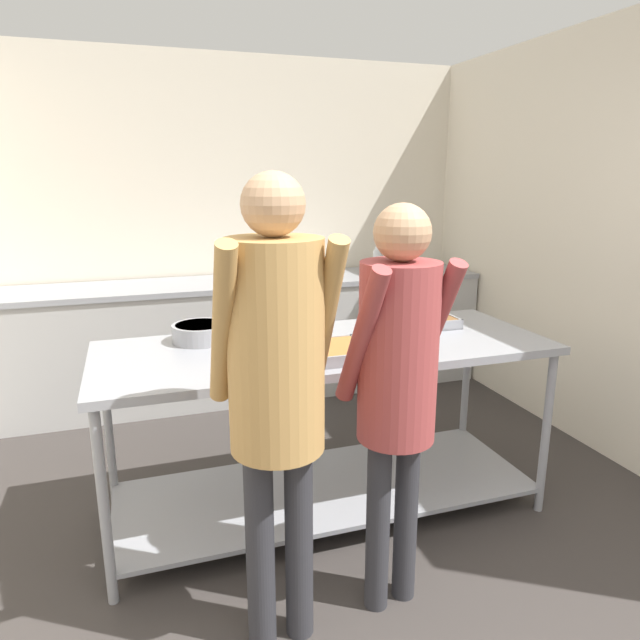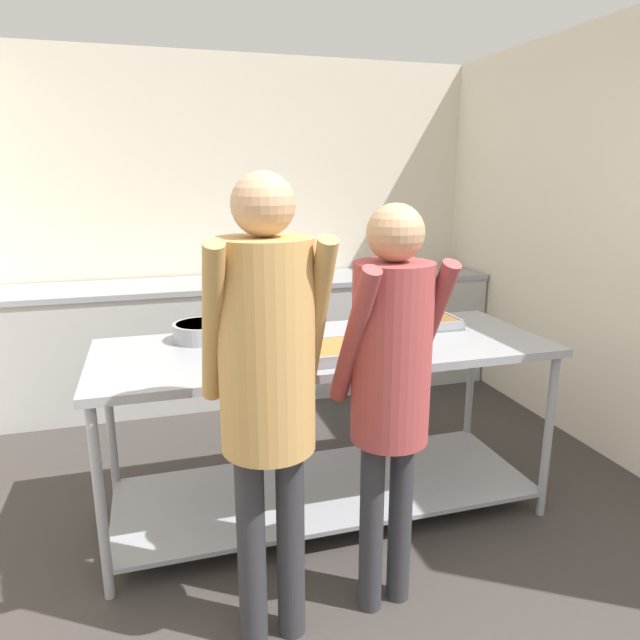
{
  "view_description": "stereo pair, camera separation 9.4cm",
  "coord_description": "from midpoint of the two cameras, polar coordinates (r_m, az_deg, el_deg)",
  "views": [
    {
      "loc": [
        -0.86,
        -1.01,
        1.74
      ],
      "look_at": [
        0.03,
        1.66,
        1.02
      ],
      "focal_mm": 32.0,
      "sensor_mm": 36.0,
      "label": 1
    },
    {
      "loc": [
        -0.77,
        -1.03,
        1.74
      ],
      "look_at": [
        0.03,
        1.66,
        1.02
      ],
      "focal_mm": 32.0,
      "sensor_mm": 36.0,
      "label": 2
    }
  ],
  "objects": [
    {
      "name": "back_counter",
      "position": [
        4.62,
        -5.71,
        -1.64
      ],
      "size": [
        3.76,
        0.65,
        0.93
      ],
      "color": "#A8A8A8",
      "rests_on": "ground_plane"
    },
    {
      "name": "guest_serving_left",
      "position": [
        1.96,
        -3.96,
        -4.89
      ],
      "size": [
        0.43,
        0.34,
        1.75
      ],
      "color": "#2D2D33",
      "rests_on": "ground_plane"
    },
    {
      "name": "serving_tray_vegetables",
      "position": [
        3.2,
        11.06,
        -0.27
      ],
      "size": [
        0.37,
        0.27,
        0.05
      ],
      "color": "gray",
      "rests_on": "serving_counter"
    },
    {
      "name": "water_bottle",
      "position": [
        4.77,
        7.12,
        6.13
      ],
      "size": [
        0.08,
        0.08,
        0.28
      ],
      "color": "silver",
      "rests_on": "back_counter"
    },
    {
      "name": "plate_stack",
      "position": [
        2.82,
        7.47,
        -1.92
      ],
      "size": [
        0.24,
        0.24,
        0.07
      ],
      "color": "white",
      "rests_on": "serving_counter"
    },
    {
      "name": "guest_serving_right",
      "position": [
        2.17,
        8.35,
        -4.81
      ],
      "size": [
        0.43,
        0.36,
        1.64
      ],
      "color": "#2D2D33",
      "rests_on": "ground_plane"
    },
    {
      "name": "wall_right",
      "position": [
        4.0,
        27.21,
        6.87
      ],
      "size": [
        0.06,
        3.84,
        2.65
      ],
      "color": "beige",
      "rests_on": "ground_plane"
    },
    {
      "name": "sauce_pan",
      "position": [
        2.94,
        -10.91,
        -1.08
      ],
      "size": [
        0.42,
        0.28,
        0.09
      ],
      "color": "gray",
      "rests_on": "serving_counter"
    },
    {
      "name": "wall_rear",
      "position": [
        4.83,
        -6.8,
        9.36
      ],
      "size": [
        3.92,
        0.06,
        2.65
      ],
      "color": "beige",
      "rests_on": "ground_plane"
    },
    {
      "name": "serving_counter",
      "position": [
        2.94,
        1.49,
        -8.02
      ],
      "size": [
        2.24,
        0.85,
        0.92
      ],
      "color": "gray",
      "rests_on": "ground_plane"
    },
    {
      "name": "serving_tray_roast",
      "position": [
        2.61,
        0.55,
        -3.38
      ],
      "size": [
        0.46,
        0.31,
        0.05
      ],
      "color": "gray",
      "rests_on": "serving_counter"
    }
  ]
}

